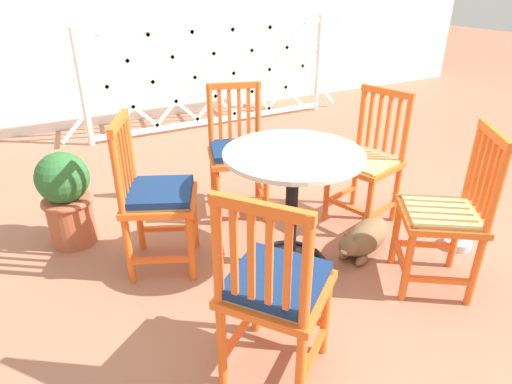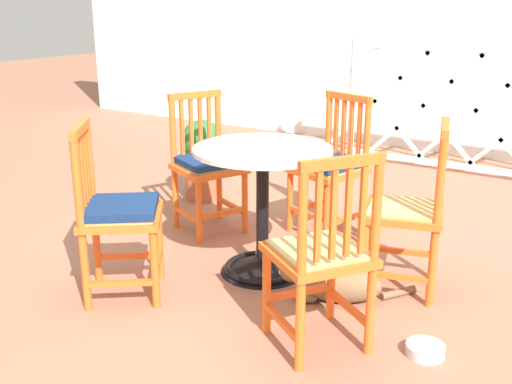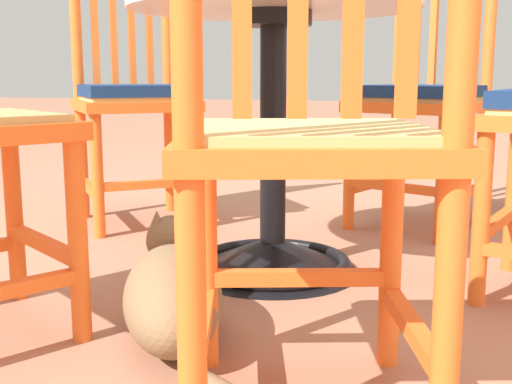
{
  "view_description": "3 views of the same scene",
  "coord_description": "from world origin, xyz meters",
  "px_view_note": "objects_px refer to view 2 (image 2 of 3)",
  "views": [
    {
      "loc": [
        -1.34,
        -1.64,
        1.58
      ],
      "look_at": [
        -0.31,
        0.3,
        0.48
      ],
      "focal_mm": 30.8,
      "sensor_mm": 36.0,
      "label": 1
    },
    {
      "loc": [
        1.57,
        -2.52,
        1.5
      ],
      "look_at": [
        -0.23,
        0.26,
        0.44
      ],
      "focal_mm": 42.81,
      "sensor_mm": 36.0,
      "label": 2
    },
    {
      "loc": [
        1.57,
        0.59,
        0.54
      ],
      "look_at": [
        -0.28,
        0.1,
        0.2
      ],
      "focal_mm": 45.75,
      "sensor_mm": 36.0,
      "label": 3
    }
  ],
  "objects_px": {
    "cafe_table": "(262,225)",
    "orange_chair_near_fence": "(117,214)",
    "orange_chair_tucked_in": "(409,212)",
    "pet_water_bowl": "(425,350)",
    "orange_chair_facing_out": "(330,168)",
    "tabby_cat": "(332,283)",
    "orange_chair_at_corner": "(322,257)",
    "terracotta_planter": "(202,158)",
    "orange_chair_by_planter": "(207,165)"
  },
  "relations": [
    {
      "from": "orange_chair_tucked_in",
      "to": "pet_water_bowl",
      "type": "xyz_separation_m",
      "value": [
        0.31,
        -0.58,
        -0.41
      ]
    },
    {
      "from": "terracotta_planter",
      "to": "cafe_table",
      "type": "bearing_deg",
      "value": -38.74
    },
    {
      "from": "orange_chair_near_fence",
      "to": "tabby_cat",
      "type": "distance_m",
      "value": 1.16
    },
    {
      "from": "orange_chair_facing_out",
      "to": "terracotta_planter",
      "type": "distance_m",
      "value": 1.15
    },
    {
      "from": "orange_chair_near_fence",
      "to": "orange_chair_by_planter",
      "type": "bearing_deg",
      "value": 100.49
    },
    {
      "from": "orange_chair_facing_out",
      "to": "terracotta_planter",
      "type": "relative_size",
      "value": 1.47
    },
    {
      "from": "orange_chair_by_planter",
      "to": "tabby_cat",
      "type": "height_order",
      "value": "orange_chair_by_planter"
    },
    {
      "from": "pet_water_bowl",
      "to": "cafe_table",
      "type": "bearing_deg",
      "value": 162.13
    },
    {
      "from": "orange_chair_tucked_in",
      "to": "pet_water_bowl",
      "type": "distance_m",
      "value": 0.77
    },
    {
      "from": "orange_chair_tucked_in",
      "to": "pet_water_bowl",
      "type": "bearing_deg",
      "value": -61.94
    },
    {
      "from": "orange_chair_facing_out",
      "to": "orange_chair_near_fence",
      "type": "xyz_separation_m",
      "value": [
        -0.52,
        -1.4,
        0.0
      ]
    },
    {
      "from": "cafe_table",
      "to": "orange_chair_near_fence",
      "type": "height_order",
      "value": "orange_chair_near_fence"
    },
    {
      "from": "orange_chair_tucked_in",
      "to": "pet_water_bowl",
      "type": "height_order",
      "value": "orange_chair_tucked_in"
    },
    {
      "from": "orange_chair_by_planter",
      "to": "tabby_cat",
      "type": "xyz_separation_m",
      "value": [
        1.15,
        -0.47,
        -0.35
      ]
    },
    {
      "from": "tabby_cat",
      "to": "orange_chair_tucked_in",
      "type": "bearing_deg",
      "value": 51.42
    },
    {
      "from": "orange_chair_at_corner",
      "to": "tabby_cat",
      "type": "bearing_deg",
      "value": 108.81
    },
    {
      "from": "cafe_table",
      "to": "orange_chair_near_fence",
      "type": "bearing_deg",
      "value": -127.2
    },
    {
      "from": "orange_chair_near_fence",
      "to": "terracotta_planter",
      "type": "bearing_deg",
      "value": 112.29
    },
    {
      "from": "orange_chair_facing_out",
      "to": "orange_chair_tucked_in",
      "type": "relative_size",
      "value": 1.0
    },
    {
      "from": "cafe_table",
      "to": "tabby_cat",
      "type": "bearing_deg",
      "value": -11.42
    },
    {
      "from": "orange_chair_by_planter",
      "to": "orange_chair_at_corner",
      "type": "bearing_deg",
      "value": -34.75
    },
    {
      "from": "cafe_table",
      "to": "orange_chair_near_fence",
      "type": "xyz_separation_m",
      "value": [
        -0.48,
        -0.63,
        0.16
      ]
    },
    {
      "from": "cafe_table",
      "to": "tabby_cat",
      "type": "distance_m",
      "value": 0.53
    },
    {
      "from": "orange_chair_tucked_in",
      "to": "orange_chair_near_fence",
      "type": "bearing_deg",
      "value": -144.83
    },
    {
      "from": "orange_chair_by_planter",
      "to": "terracotta_planter",
      "type": "height_order",
      "value": "orange_chair_by_planter"
    },
    {
      "from": "orange_chair_by_planter",
      "to": "tabby_cat",
      "type": "distance_m",
      "value": 1.29
    },
    {
      "from": "cafe_table",
      "to": "orange_chair_at_corner",
      "type": "xyz_separation_m",
      "value": [
        0.63,
        -0.52,
        0.15
      ]
    },
    {
      "from": "orange_chair_near_fence",
      "to": "terracotta_planter",
      "type": "distance_m",
      "value": 1.64
    },
    {
      "from": "orange_chair_facing_out",
      "to": "tabby_cat",
      "type": "xyz_separation_m",
      "value": [
        0.45,
        -0.86,
        -0.35
      ]
    },
    {
      "from": "orange_chair_by_planter",
      "to": "orange_chair_at_corner",
      "type": "height_order",
      "value": "same"
    },
    {
      "from": "tabby_cat",
      "to": "orange_chair_near_fence",
      "type": "bearing_deg",
      "value": -151.06
    },
    {
      "from": "cafe_table",
      "to": "terracotta_planter",
      "type": "xyz_separation_m",
      "value": [
        -1.1,
        0.88,
        0.04
      ]
    },
    {
      "from": "orange_chair_facing_out",
      "to": "orange_chair_tucked_in",
      "type": "distance_m",
      "value": 0.89
    },
    {
      "from": "orange_chair_tucked_in",
      "to": "cafe_table",
      "type": "bearing_deg",
      "value": -162.58
    },
    {
      "from": "orange_chair_at_corner",
      "to": "orange_chair_tucked_in",
      "type": "height_order",
      "value": "same"
    },
    {
      "from": "terracotta_planter",
      "to": "pet_water_bowl",
      "type": "relative_size",
      "value": 3.65
    },
    {
      "from": "orange_chair_tucked_in",
      "to": "tabby_cat",
      "type": "height_order",
      "value": "orange_chair_tucked_in"
    },
    {
      "from": "orange_chair_at_corner",
      "to": "orange_chair_by_planter",
      "type": "bearing_deg",
      "value": 145.25
    },
    {
      "from": "cafe_table",
      "to": "pet_water_bowl",
      "type": "distance_m",
      "value": 1.14
    },
    {
      "from": "orange_chair_by_planter",
      "to": "orange_chair_near_fence",
      "type": "relative_size",
      "value": 1.0
    },
    {
      "from": "orange_chair_facing_out",
      "to": "pet_water_bowl",
      "type": "xyz_separation_m",
      "value": [
        1.02,
        -1.11,
        -0.42
      ]
    },
    {
      "from": "orange_chair_by_planter",
      "to": "orange_chair_near_fence",
      "type": "height_order",
      "value": "same"
    },
    {
      "from": "orange_chair_at_corner",
      "to": "terracotta_planter",
      "type": "height_order",
      "value": "orange_chair_at_corner"
    },
    {
      "from": "orange_chair_by_planter",
      "to": "orange_chair_tucked_in",
      "type": "xyz_separation_m",
      "value": [
        1.42,
        -0.14,
        -0.01
      ]
    },
    {
      "from": "orange_chair_by_planter",
      "to": "orange_chair_at_corner",
      "type": "relative_size",
      "value": 1.0
    },
    {
      "from": "orange_chair_near_fence",
      "to": "cafe_table",
      "type": "bearing_deg",
      "value": 52.8
    },
    {
      "from": "tabby_cat",
      "to": "orange_chair_facing_out",
      "type": "bearing_deg",
      "value": 117.48
    },
    {
      "from": "orange_chair_near_fence",
      "to": "orange_chair_facing_out",
      "type": "bearing_deg",
      "value": 69.75
    },
    {
      "from": "cafe_table",
      "to": "orange_chair_near_fence",
      "type": "relative_size",
      "value": 0.83
    },
    {
      "from": "orange_chair_facing_out",
      "to": "pet_water_bowl",
      "type": "bearing_deg",
      "value": -47.25
    }
  ]
}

